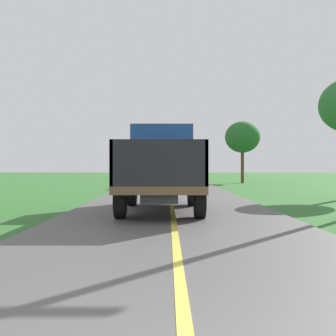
% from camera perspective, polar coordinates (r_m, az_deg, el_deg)
% --- Properties ---
extents(banana_truck_near, '(2.38, 5.82, 2.80)m').
position_cam_1_polar(banana_truck_near, '(12.66, -0.94, 0.31)').
color(banana_truck_near, '#2D2D30').
rests_on(banana_truck_near, road_surface).
extents(banana_truck_far, '(2.38, 5.81, 2.80)m').
position_cam_1_polar(banana_truck_far, '(27.15, 0.22, 0.22)').
color(banana_truck_far, '#2D2D30').
rests_on(banana_truck_far, road_surface).
extents(roadside_tree_far_left, '(3.11, 3.11, 5.52)m').
position_cam_1_polar(roadside_tree_far_left, '(35.33, 10.83, 4.46)').
color(roadside_tree_far_left, '#4C3823').
rests_on(roadside_tree_far_left, ground).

